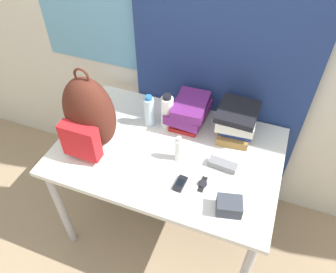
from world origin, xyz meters
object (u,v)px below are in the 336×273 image
backpack (89,116)px  sunscreen_bottle (179,149)px  water_bottle (149,112)px  wristwatch (203,184)px  sunglasses_case (223,165)px  camera_pouch (229,206)px  sports_bottle (167,112)px  book_stack_left (189,111)px  cell_phone (180,183)px  book_stack_center (237,121)px

backpack → sunscreen_bottle: 0.50m
water_bottle → wristwatch: bearing=-37.1°
sunglasses_case → wristwatch: (-0.06, -0.15, -0.01)m
water_bottle → camera_pouch: (0.58, -0.42, -0.06)m
backpack → sports_bottle: bearing=42.5°
book_stack_left → cell_phone: (0.11, -0.46, -0.08)m
water_bottle → wristwatch: water_bottle is taller
backpack → wristwatch: size_ratio=4.98×
water_bottle → wristwatch: size_ratio=2.11×
backpack → cell_phone: bearing=-9.7°
sports_bottle → sunglasses_case: 0.45m
water_bottle → sunglasses_case: (0.49, -0.17, -0.08)m
sunscreen_bottle → book_stack_left: bearing=97.6°
camera_pouch → wristwatch: size_ratio=1.37×
water_bottle → cell_phone: water_bottle is taller
sunglasses_case → book_stack_center: bearing=89.4°
sunscreen_bottle → cell_phone: size_ratio=1.61×
water_bottle → sunscreen_bottle: (0.25, -0.20, -0.03)m
camera_pouch → wristwatch: (-0.16, 0.10, -0.03)m
sports_bottle → book_stack_center: bearing=11.1°
wristwatch → sunglasses_case: bearing=66.3°
book_stack_center → cell_phone: book_stack_center is taller
cell_phone → sunglasses_case: sunglasses_case is taller
sunglasses_case → camera_pouch: bearing=-69.9°
backpack → sports_bottle: (0.32, 0.30, -0.11)m
cell_phone → wristwatch: size_ratio=0.99×
book_stack_center → sunglasses_case: book_stack_center is taller
sunscreen_bottle → camera_pouch: size_ratio=1.17×
cell_phone → camera_pouch: (0.26, -0.06, 0.03)m
sports_bottle → camera_pouch: 0.66m
cell_phone → book_stack_left: bearing=103.0°
wristwatch → book_stack_center: bearing=80.9°
camera_pouch → sunglasses_case: bearing=110.1°
backpack → book_stack_left: 0.59m
backpack → cell_phone: (0.54, -0.09, -0.20)m
backpack → sports_bottle: size_ratio=2.21×
water_bottle → sunscreen_bottle: size_ratio=1.32×
book_stack_center → sunscreen_bottle: 0.39m
book_stack_center → camera_pouch: size_ratio=1.97×
cell_phone → water_bottle: bearing=131.6°
book_stack_center → sunglasses_case: bearing=-90.6°
water_bottle → sunglasses_case: water_bottle is taller
book_stack_center → sports_bottle: sports_bottle is taller
water_bottle → sports_bottle: size_ratio=0.94×
wristwatch → sports_bottle: bearing=133.0°
backpack → book_stack_center: size_ratio=1.84×
book_stack_center → sunglasses_case: size_ratio=1.75×
cell_phone → wristwatch: (0.11, 0.04, -0.00)m
backpack → water_bottle: size_ratio=2.36×
camera_pouch → book_stack_left: bearing=125.0°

